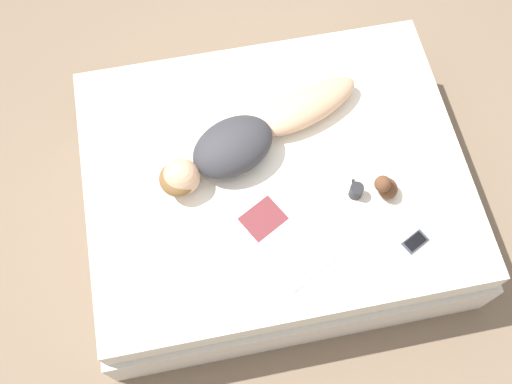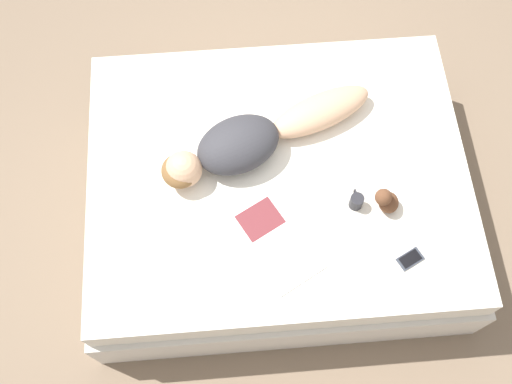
# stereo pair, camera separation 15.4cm
# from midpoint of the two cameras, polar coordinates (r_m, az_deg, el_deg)

# --- Properties ---
(ground_plane) EXTENTS (12.00, 12.00, 0.00)m
(ground_plane) POSITION_cam_midpoint_polar(r_m,az_deg,el_deg) (3.95, 0.45, -1.56)
(ground_plane) COLOR #7A6651
(bed) EXTENTS (1.80, 2.23, 0.59)m
(bed) POSITION_cam_midpoint_polar(r_m,az_deg,el_deg) (3.68, 0.48, 0.15)
(bed) COLOR beige
(bed) RESTS_ON ground_plane
(person) EXTENTS (0.69, 1.29, 0.23)m
(person) POSITION_cam_midpoint_polar(r_m,az_deg,el_deg) (3.38, -2.15, 4.94)
(person) COLOR tan
(person) RESTS_ON bed
(open_magazine) EXTENTS (0.64, 0.55, 0.01)m
(open_magazine) POSITION_cam_midpoint_polar(r_m,az_deg,el_deg) (3.25, 0.85, -4.34)
(open_magazine) COLOR white
(open_magazine) RESTS_ON bed
(coffee_mug) EXTENTS (0.11, 0.07, 0.09)m
(coffee_mug) POSITION_cam_midpoint_polar(r_m,az_deg,el_deg) (3.34, 8.20, 0.08)
(coffee_mug) COLOR #232328
(coffee_mug) RESTS_ON bed
(cell_phone) EXTENTS (0.13, 0.16, 0.01)m
(cell_phone) POSITION_cam_midpoint_polar(r_m,az_deg,el_deg) (3.33, 13.65, -4.69)
(cell_phone) COLOR #333842
(cell_phone) RESTS_ON bed
(plush_toy) EXTENTS (0.12, 0.14, 0.18)m
(plush_toy) POSITION_cam_midpoint_polar(r_m,az_deg,el_deg) (3.33, 10.98, 0.42)
(plush_toy) COLOR brown
(plush_toy) RESTS_ON bed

